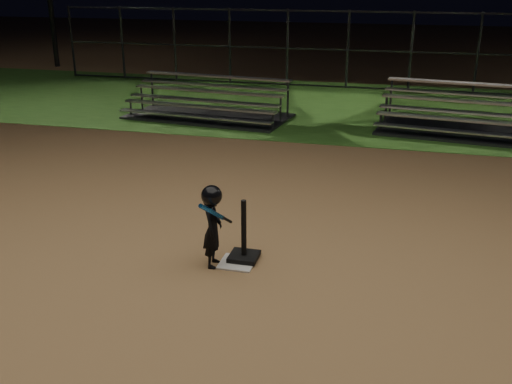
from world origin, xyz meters
name	(u,v)px	position (x,y,z in m)	size (l,w,h in m)	color
ground	(237,264)	(0.00, 0.00, 0.00)	(80.00, 80.00, 0.00)	#997045
grass_strip	(334,107)	(0.00, 10.00, 0.01)	(60.00, 8.00, 0.01)	#2D5A1D
home_plate	(237,263)	(0.00, 0.00, 0.01)	(0.45, 0.45, 0.02)	beige
batting_tee	(244,248)	(0.06, 0.12, 0.18)	(0.38, 0.38, 0.83)	black
child_batter	(212,224)	(-0.29, -0.12, 0.59)	(0.39, 0.59, 1.11)	black
bleacher_left	(208,110)	(-3.06, 7.83, 0.21)	(4.39, 2.51, 1.03)	silver
bleacher_right	(476,125)	(3.64, 7.82, 0.23)	(4.74, 2.77, 1.10)	silver
backstop_fence	(348,50)	(0.00, 13.00, 1.25)	(20.08, 0.08, 2.50)	#38383D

